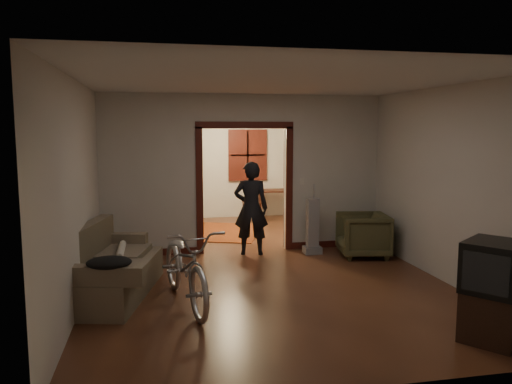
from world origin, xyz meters
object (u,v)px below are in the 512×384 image
object	(u,v)px
locker	(165,182)
armchair	(363,235)
desk	(271,204)
sofa	(112,261)
person	(251,208)
bicycle	(186,265)

from	to	relation	value
locker	armchair	bearing A→B (deg)	-47.02
armchair	desk	world-z (taller)	armchair
sofa	person	world-z (taller)	person
bicycle	armchair	distance (m)	3.63
sofa	desk	size ratio (longest dim) A/B	2.15
bicycle	person	xyz separation A→B (m)	(1.28, 2.34, 0.31)
armchair	person	world-z (taller)	person
bicycle	armchair	xyz separation A→B (m)	(3.14, 1.81, -0.13)
sofa	bicycle	bearing A→B (deg)	-17.85
locker	desk	bearing A→B (deg)	5.60
person	locker	size ratio (longest dim) A/B	0.84
bicycle	armchair	world-z (taller)	bicycle
person	locker	xyz separation A→B (m)	(-1.42, 3.25, 0.15)
bicycle	desk	size ratio (longest dim) A/B	2.06
bicycle	armchair	size ratio (longest dim) A/B	2.33
bicycle	desk	distance (m)	6.25
sofa	armchair	bearing A→B (deg)	30.28
person	desk	distance (m)	3.63
desk	armchair	bearing A→B (deg)	-86.11
bicycle	armchair	bearing A→B (deg)	18.93
sofa	bicycle	size ratio (longest dim) A/B	1.04
armchair	sofa	bearing A→B (deg)	-63.52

